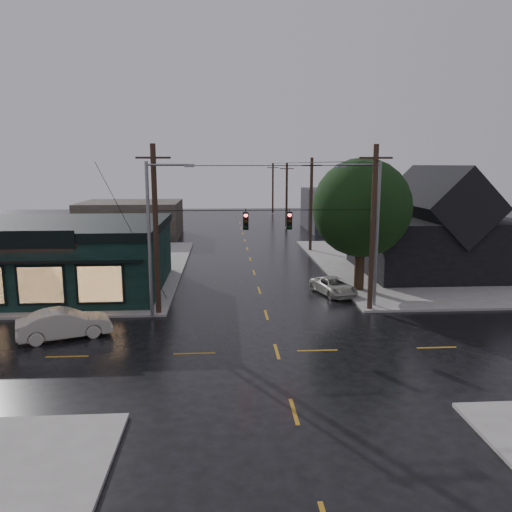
{
  "coord_description": "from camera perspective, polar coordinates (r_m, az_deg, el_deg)",
  "views": [
    {
      "loc": [
        -2.52,
        -22.91,
        8.99
      ],
      "look_at": [
        -0.63,
        5.82,
        3.67
      ],
      "focal_mm": 35.0,
      "sensor_mm": 36.0,
      "label": 1
    }
  ],
  "objects": [
    {
      "name": "streetlight_ne",
      "position": [
        32.83,
        13.32,
        -5.72
      ],
      "size": [
        5.4,
        0.3,
        9.15
      ],
      "primitive_type": null,
      "color": "slate",
      "rests_on": "ground"
    },
    {
      "name": "corner_tree",
      "position": [
        35.75,
        11.98,
        5.39
      ],
      "size": [
        6.92,
        6.92,
        9.31
      ],
      "color": "black",
      "rests_on": "ground"
    },
    {
      "name": "bg_building_east",
      "position": [
        70.66,
        11.51,
        5.23
      ],
      "size": [
        14.0,
        12.0,
        5.6
      ],
      "primitive_type": "cube",
      "color": "#25262B",
      "rests_on": "ground"
    },
    {
      "name": "suv_silver",
      "position": [
        35.32,
        8.87,
        -3.43
      ],
      "size": [
        3.05,
        4.6,
        1.17
      ],
      "primitive_type": "imported",
      "rotation": [
        0.0,
        0.0,
        0.28
      ],
      "color": "#ACAB9F",
      "rests_on": "ground"
    },
    {
      "name": "sidewalk_nw",
      "position": [
        47.18,
        -25.43,
        -1.45
      ],
      "size": [
        28.0,
        28.0,
        0.15
      ],
      "primitive_type": "cube",
      "color": "gray",
      "rests_on": "ground"
    },
    {
      "name": "sidewalk_ne",
      "position": [
        49.27,
        23.52,
        -0.84
      ],
      "size": [
        28.0,
        28.0,
        0.15
      ],
      "primitive_type": "cube",
      "color": "gray",
      "rests_on": "ground"
    },
    {
      "name": "bg_building_west",
      "position": [
        64.31,
        -14.05,
        4.09
      ],
      "size": [
        12.0,
        10.0,
        4.4
      ],
      "primitive_type": "cube",
      "color": "#302923",
      "rests_on": "ground"
    },
    {
      "name": "utility_pole_nw",
      "position": [
        31.01,
        -11.04,
        -6.59
      ],
      "size": [
        2.0,
        0.32,
        10.15
      ],
      "primitive_type": null,
      "color": "black",
      "rests_on": "ground"
    },
    {
      "name": "streetlight_nw",
      "position": [
        30.39,
        -11.77,
        -6.97
      ],
      "size": [
        5.4,
        0.3,
        9.15
      ],
      "primitive_type": null,
      "color": "slate",
      "rests_on": "ground"
    },
    {
      "name": "sedan_cream",
      "position": [
        28.13,
        -21.04,
        -7.24
      ],
      "size": [
        4.95,
        3.23,
        1.54
      ],
      "primitive_type": "imported",
      "rotation": [
        0.0,
        0.0,
        1.95
      ],
      "color": "#B3AD9D",
      "rests_on": "ground"
    },
    {
      "name": "utility_pole_far_b",
      "position": [
        72.04,
        3.48,
        3.27
      ],
      "size": [
        2.0,
        0.32,
        9.15
      ],
      "primitive_type": null,
      "color": "black",
      "rests_on": "ground"
    },
    {
      "name": "utility_pole_far_c",
      "position": [
        91.79,
        1.91,
        4.84
      ],
      "size": [
        2.0,
        0.32,
        9.15
      ],
      "primitive_type": null,
      "color": "black",
      "rests_on": "ground"
    },
    {
      "name": "span_signal_assembly",
      "position": [
        29.71,
        1.32,
        4.1
      ],
      "size": [
        13.0,
        0.48,
        1.23
      ],
      "color": "black",
      "rests_on": "ground"
    },
    {
      "name": "utility_pole_far_a",
      "position": [
        52.48,
        6.2,
        0.54
      ],
      "size": [
        2.0,
        0.32,
        9.65
      ],
      "primitive_type": null,
      "color": "black",
      "rests_on": "ground"
    },
    {
      "name": "ground_plane",
      "position": [
        24.74,
        2.39,
        -10.85
      ],
      "size": [
        160.0,
        160.0,
        0.0
      ],
      "primitive_type": "plane",
      "color": "black"
    },
    {
      "name": "pizza_shop",
      "position": [
        38.5,
        -22.61,
        0.04
      ],
      "size": [
        16.3,
        12.34,
        4.9
      ],
      "color": "black",
      "rests_on": "ground"
    },
    {
      "name": "utility_pole_ne",
      "position": [
        32.04,
        12.83,
        -6.1
      ],
      "size": [
        2.0,
        0.32,
        10.15
      ],
      "primitive_type": null,
      "color": "black",
      "rests_on": "ground"
    },
    {
      "name": "ne_building",
      "position": [
        43.82,
        19.89,
        3.92
      ],
      "size": [
        12.6,
        11.6,
        8.75
      ],
      "color": "black",
      "rests_on": "ground"
    }
  ]
}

